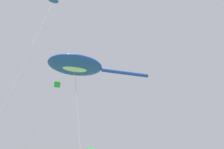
# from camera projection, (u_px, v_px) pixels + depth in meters

# --- Properties ---
(big_show_kite) EXTENTS (6.50, 4.66, 10.58)m
(big_show_kite) POSITION_uv_depth(u_px,v_px,m) (77.00, 66.00, 15.56)
(big_show_kite) COLOR blue
(big_show_kite) RESTS_ON ground
(small_kite_stunt_black) EXTENTS (3.76, 2.65, 15.80)m
(small_kite_stunt_black) POSITION_uv_depth(u_px,v_px,m) (52.00, 3.00, 17.55)
(small_kite_stunt_black) COLOR blue
(small_kite_stunt_black) RESTS_ON ground
(small_kite_delta_white) EXTENTS (2.41, 4.36, 12.12)m
(small_kite_delta_white) POSITION_uv_depth(u_px,v_px,m) (50.00, 99.00, 20.56)
(small_kite_delta_white) COLOR green
(small_kite_delta_white) RESTS_ON ground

